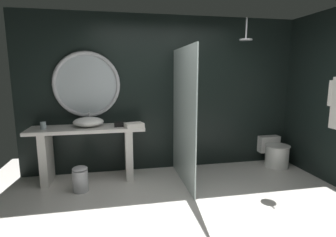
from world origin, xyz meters
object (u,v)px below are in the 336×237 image
waste_bin (80,179)px  folded_hand_towel (134,125)px  rain_shower_head (246,38)px  tumbler_cup (43,126)px  round_wall_mirror (87,85)px  toilet (275,152)px  vessel_sink (88,122)px  tissue_box (120,124)px

waste_bin → folded_hand_towel: (0.79, 0.25, 0.69)m
rain_shower_head → waste_bin: size_ratio=0.92×
tumbler_cup → waste_bin: bearing=-35.6°
round_wall_mirror → waste_bin: (-0.09, -0.66, -1.30)m
round_wall_mirror → folded_hand_towel: (0.70, -0.41, -0.60)m
round_wall_mirror → toilet: size_ratio=1.66×
vessel_sink → rain_shower_head: rain_shower_head is taller
vessel_sink → tumbler_cup: bearing=-174.8°
tissue_box → tumbler_cup: bearing=179.5°
vessel_sink → folded_hand_towel: bearing=-15.3°
round_wall_mirror → toilet: bearing=-4.2°
tissue_box → rain_shower_head: (1.97, -0.14, 1.33)m
toilet → folded_hand_towel: 2.62m
tissue_box → rain_shower_head: 2.38m
toilet → folded_hand_towel: size_ratio=2.32×
tumbler_cup → round_wall_mirror: bearing=24.6°
tissue_box → toilet: size_ratio=0.27×
tumbler_cup → waste_bin: (0.53, -0.38, -0.71)m
round_wall_mirror → rain_shower_head: 2.60m
toilet → round_wall_mirror: bearing=175.8°
tumbler_cup → rain_shower_head: size_ratio=0.32×
round_wall_mirror → rain_shower_head: (2.46, -0.43, 0.72)m
vessel_sink → tissue_box: 0.48m
vessel_sink → folded_hand_towel: vessel_sink is taller
vessel_sink → toilet: size_ratio=0.73×
tumbler_cup → waste_bin: size_ratio=0.30×
tissue_box → toilet: (2.75, 0.05, -0.64)m
waste_bin → folded_hand_towel: size_ratio=1.36×
tissue_box → round_wall_mirror: size_ratio=0.16×
waste_bin → tissue_box: bearing=32.7°
tumbler_cup → rain_shower_head: 3.35m
vessel_sink → folded_hand_towel: 0.71m
vessel_sink → tissue_box: bearing=-8.2°
vessel_sink → rain_shower_head: (2.44, -0.21, 1.29)m
vessel_sink → tumbler_cup: size_ratio=4.21×
vessel_sink → waste_bin: (-0.11, -0.44, -0.73)m
round_wall_mirror → rain_shower_head: rain_shower_head is taller
folded_hand_towel → tumbler_cup: bearing=174.4°
round_wall_mirror → rain_shower_head: bearing=-10.0°
tissue_box → folded_hand_towel: bearing=-29.6°
vessel_sink → waste_bin: size_ratio=1.25×
folded_hand_towel → rain_shower_head: bearing=-0.7°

